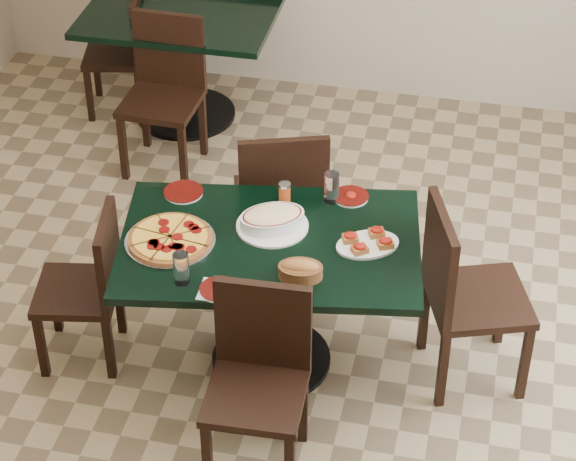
% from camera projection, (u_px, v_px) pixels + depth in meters
% --- Properties ---
extents(floor, '(5.50, 5.50, 0.00)m').
position_uv_depth(floor, '(268.00, 363.00, 5.55)').
color(floor, '#907953').
rests_on(floor, ground).
extents(room_shell, '(5.50, 5.50, 5.50)m').
position_uv_depth(room_shell, '(524.00, 14.00, 6.01)').
color(room_shell, silver).
rests_on(room_shell, floor).
extents(main_table, '(1.49, 1.09, 0.75)m').
position_uv_depth(main_table, '(270.00, 272.00, 5.22)').
color(main_table, black).
rests_on(main_table, floor).
extents(back_table, '(1.19, 0.87, 0.75)m').
position_uv_depth(back_table, '(182.00, 44.00, 7.10)').
color(back_table, black).
rests_on(back_table, floor).
extents(chair_far, '(0.57, 0.57, 0.96)m').
position_uv_depth(chair_far, '(282.00, 197.00, 5.74)').
color(chair_far, black).
rests_on(chair_far, floor).
extents(chair_near, '(0.43, 0.43, 0.90)m').
position_uv_depth(chair_near, '(259.00, 370.00, 4.80)').
color(chair_near, black).
rests_on(chair_near, floor).
extents(chair_right, '(0.58, 0.58, 0.97)m').
position_uv_depth(chair_right, '(461.00, 287.00, 5.16)').
color(chair_right, black).
rests_on(chair_right, floor).
extents(chair_left, '(0.45, 0.45, 0.83)m').
position_uv_depth(chair_left, '(91.00, 282.00, 5.33)').
color(chair_left, black).
rests_on(chair_left, floor).
extents(back_chair_near, '(0.46, 0.46, 0.94)m').
position_uv_depth(back_chair_near, '(165.00, 84.00, 6.69)').
color(back_chair_near, black).
rests_on(back_chair_near, floor).
extents(back_chair_left, '(0.45, 0.45, 0.82)m').
position_uv_depth(back_chair_left, '(125.00, 46.00, 7.22)').
color(back_chair_left, black).
rests_on(back_chair_left, floor).
extents(pepperoni_pizza, '(0.41, 0.41, 0.04)m').
position_uv_depth(pepperoni_pizza, '(170.00, 239.00, 5.09)').
color(pepperoni_pizza, '#B8B8BF').
rests_on(pepperoni_pizza, main_table).
extents(lasagna_casserole, '(0.36, 0.34, 0.09)m').
position_uv_depth(lasagna_casserole, '(272.00, 219.00, 5.17)').
color(lasagna_casserole, white).
rests_on(lasagna_casserole, main_table).
extents(bread_basket, '(0.21, 0.16, 0.09)m').
position_uv_depth(bread_basket, '(300.00, 270.00, 4.88)').
color(bread_basket, brown).
rests_on(bread_basket, main_table).
extents(bruschetta_platter, '(0.36, 0.32, 0.05)m').
position_uv_depth(bruschetta_platter, '(368.00, 242.00, 5.07)').
color(bruschetta_platter, white).
rests_on(bruschetta_platter, main_table).
extents(side_plate_near, '(0.17, 0.17, 0.02)m').
position_uv_depth(side_plate_near, '(219.00, 289.00, 4.83)').
color(side_plate_near, white).
rests_on(side_plate_near, main_table).
extents(side_plate_far_r, '(0.17, 0.17, 0.03)m').
position_uv_depth(side_plate_far_r, '(351.00, 196.00, 5.37)').
color(side_plate_far_r, white).
rests_on(side_plate_far_r, main_table).
extents(side_plate_far_l, '(0.19, 0.19, 0.02)m').
position_uv_depth(side_plate_far_l, '(183.00, 192.00, 5.40)').
color(side_plate_far_l, white).
rests_on(side_plate_far_l, main_table).
extents(napkin_setting, '(0.15, 0.15, 0.01)m').
position_uv_depth(napkin_setting, '(217.00, 290.00, 4.83)').
color(napkin_setting, white).
rests_on(napkin_setting, main_table).
extents(water_glass_a, '(0.07, 0.07, 0.16)m').
position_uv_depth(water_glass_a, '(332.00, 188.00, 5.31)').
color(water_glass_a, white).
rests_on(water_glass_a, main_table).
extents(water_glass_b, '(0.07, 0.07, 0.15)m').
position_uv_depth(water_glass_b, '(181.00, 268.00, 4.83)').
color(water_glass_b, white).
rests_on(water_glass_b, main_table).
extents(pepper_shaker, '(0.06, 0.06, 0.10)m').
position_uv_depth(pepper_shaker, '(285.00, 192.00, 5.33)').
color(pepper_shaker, '#BE4714').
rests_on(pepper_shaker, main_table).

